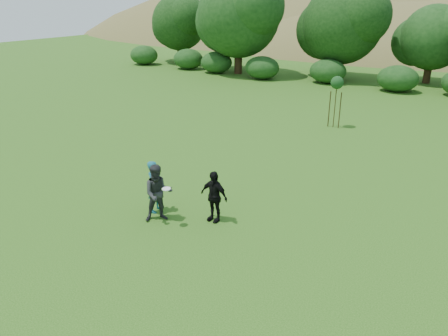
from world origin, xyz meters
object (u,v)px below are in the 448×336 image
object	(u,v)px
player_teal	(155,187)
sapling	(337,84)
player_grey	(158,193)
player_black	(214,196)

from	to	relation	value
player_teal	sapling	world-z (taller)	sapling
player_teal	player_grey	bearing A→B (deg)	-141.52
player_teal	sapling	bearing A→B (deg)	-18.81
player_grey	player_black	size ratio (longest dim) A/B	1.11
player_teal	sapling	distance (m)	13.38
player_grey	player_black	world-z (taller)	player_grey
player_teal	player_black	xyz separation A→B (m)	(2.05, 0.46, -0.04)
player_grey	sapling	xyz separation A→B (m)	(1.39, 13.60, 1.46)
player_black	sapling	xyz separation A→B (m)	(-0.15, 12.69, 1.55)
player_grey	player_black	bearing A→B (deg)	-14.41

